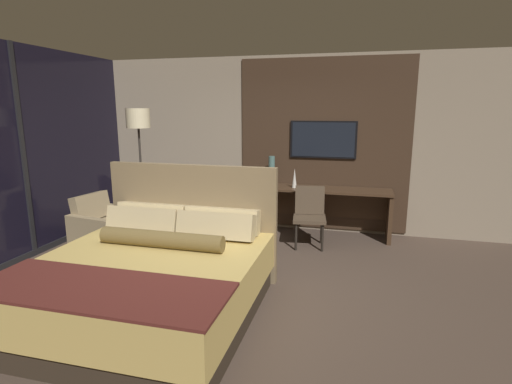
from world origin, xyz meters
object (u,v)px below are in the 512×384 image
object	(u,v)px
desk	(320,202)
vase_tall	(272,171)
desk_chair	(310,211)
tv	(323,140)
bed	(153,277)
vase_short	(294,178)
armchair_by_window	(108,233)
floor_lamp	(139,130)

from	to	relation	value
desk	vase_tall	xyz separation A→B (m)	(-0.79, 0.02, 0.47)
desk	desk_chair	xyz separation A→B (m)	(-0.09, -0.53, -0.02)
tv	desk_chair	distance (m)	1.24
bed	vase_short	xyz separation A→B (m)	(0.92, 2.83, 0.54)
desk_chair	armchair_by_window	world-z (taller)	desk_chair
floor_lamp	vase_tall	bearing A→B (deg)	28.66
tv	vase_short	xyz separation A→B (m)	(-0.40, -0.30, -0.58)
vase_tall	desk	bearing A→B (deg)	-1.79
desk	tv	xyz separation A→B (m)	(0.00, 0.21, 0.97)
floor_lamp	vase_short	world-z (taller)	floor_lamp
tv	floor_lamp	bearing A→B (deg)	-155.76
armchair_by_window	vase_tall	size ratio (longest dim) A/B	1.90
desk	armchair_by_window	xyz separation A→B (m)	(-2.78, -1.54, -0.25)
vase_tall	vase_short	bearing A→B (deg)	-16.48
floor_lamp	vase_short	distance (m)	2.44
vase_short	floor_lamp	bearing A→B (deg)	-158.50
desk_chair	vase_tall	world-z (taller)	vase_tall
desk	vase_short	bearing A→B (deg)	-167.04
bed	vase_tall	world-z (taller)	bed
vase_tall	armchair_by_window	bearing A→B (deg)	-141.92
desk_chair	floor_lamp	world-z (taller)	floor_lamp
floor_lamp	vase_short	xyz separation A→B (m)	(2.16, 0.85, -0.76)
tv	armchair_by_window	distance (m)	3.50
vase_tall	vase_short	size ratio (longest dim) A/B	1.55
desk	vase_tall	world-z (taller)	vase_tall
desk_chair	floor_lamp	xyz separation A→B (m)	(-2.46, -0.41, 1.16)
desk_chair	bed	bearing A→B (deg)	-124.67
tv	vase_tall	world-z (taller)	tv
floor_lamp	vase_tall	distance (m)	2.13
desk	vase_tall	bearing A→B (deg)	178.21
armchair_by_window	floor_lamp	size ratio (longest dim) A/B	0.45
armchair_by_window	vase_short	size ratio (longest dim) A/B	2.93
desk	desk_chair	bearing A→B (deg)	-100.08
tv	armchair_by_window	world-z (taller)	tv
desk_chair	vase_short	world-z (taller)	vase_short
tv	floor_lamp	world-z (taller)	floor_lamp
tv	vase_short	world-z (taller)	tv
desk_chair	vase_tall	distance (m)	1.01
desk	tv	size ratio (longest dim) A/B	2.09
bed	vase_short	size ratio (longest dim) A/B	7.18
vase_short	armchair_by_window	bearing A→B (deg)	-148.76
desk	floor_lamp	distance (m)	2.96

